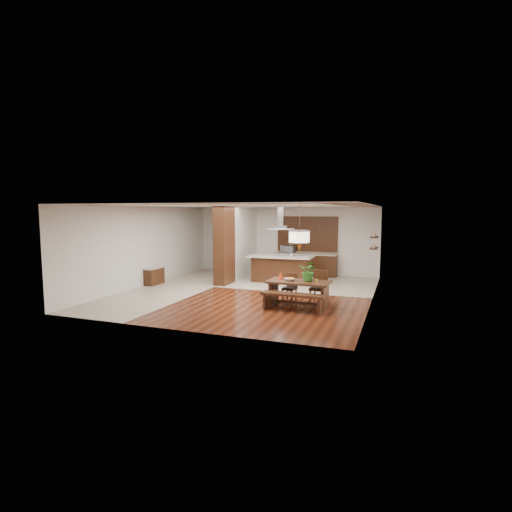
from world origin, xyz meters
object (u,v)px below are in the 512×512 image
at_px(hallway_console, 154,276).
at_px(dining_bench, 292,302).
at_px(fruit_bowl, 290,279).
at_px(kitchen_island, 281,269).
at_px(pendant_lantern, 299,228).
at_px(dining_chair_left, 289,287).
at_px(microwave, 288,249).
at_px(foliage_plant, 309,271).
at_px(range_hood, 281,218).
at_px(dining_table, 299,288).
at_px(dining_chair_right, 318,287).
at_px(island_cup, 291,255).

height_order(hallway_console, dining_bench, hallway_console).
height_order(fruit_bowl, kitchen_island, kitchen_island).
bearing_deg(pendant_lantern, dining_chair_left, 127.58).
height_order(pendant_lantern, fruit_bowl, pendant_lantern).
relative_size(dining_bench, microwave, 3.11).
bearing_deg(foliage_plant, range_hood, 118.01).
bearing_deg(range_hood, foliage_plant, -61.99).
distance_m(dining_table, microwave, 5.78).
height_order(fruit_bowl, microwave, microwave).
bearing_deg(dining_chair_left, dining_chair_right, 10.53).
height_order(pendant_lantern, kitchen_island, pendant_lantern).
relative_size(hallway_console, dining_table, 0.49).
bearing_deg(pendant_lantern, dining_chair_right, 49.00).
distance_m(dining_chair_left, island_cup, 3.13).
distance_m(dining_table, kitchen_island, 3.95).
bearing_deg(foliage_plant, hallway_console, 167.25).
bearing_deg(microwave, island_cup, -58.95).
distance_m(hallway_console, island_cup, 5.19).
bearing_deg(dining_chair_left, range_hood, 123.43).
relative_size(dining_table, dining_chair_left, 2.13).
bearing_deg(range_hood, dining_chair_right, -56.15).
height_order(dining_chair_right, range_hood, range_hood).
height_order(dining_bench, island_cup, island_cup).
distance_m(dining_chair_left, pendant_lantern, 1.95).
bearing_deg(microwave, dining_chair_right, -53.10).
height_order(dining_chair_left, fruit_bowl, dining_chair_left).
bearing_deg(dining_chair_left, island_cup, 116.38).
height_order(hallway_console, dining_chair_right, dining_chair_right).
bearing_deg(fruit_bowl, dining_chair_right, 38.73).
relative_size(foliage_plant, microwave, 1.02).
distance_m(hallway_console, pendant_lantern, 6.36).
bearing_deg(kitchen_island, fruit_bowl, -70.86).
distance_m(island_cup, microwave, 2.04).
xyz_separation_m(hallway_console, dining_bench, (5.86, -2.11, -0.07)).
height_order(pendant_lantern, island_cup, pendant_lantern).
relative_size(fruit_bowl, island_cup, 2.34).
bearing_deg(dining_chair_left, foliage_plant, -22.16).
bearing_deg(fruit_bowl, range_hood, 110.31).
bearing_deg(dining_chair_left, pendant_lantern, -40.18).
bearing_deg(range_hood, hallway_console, -153.42).
distance_m(hallway_console, dining_table, 6.07).
distance_m(dining_chair_left, dining_chair_right, 0.89).
bearing_deg(fruit_bowl, dining_bench, -68.08).
bearing_deg(dining_bench, fruit_bowl, 111.92).
bearing_deg(range_hood, fruit_bowl, -69.69).
xyz_separation_m(dining_bench, island_cup, (-1.15, 4.16, 0.82)).
distance_m(dining_table, dining_chair_right, 0.70).
height_order(dining_table, range_hood, range_hood).
height_order(dining_table, microwave, microwave).
bearing_deg(hallway_console, range_hood, 26.58).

